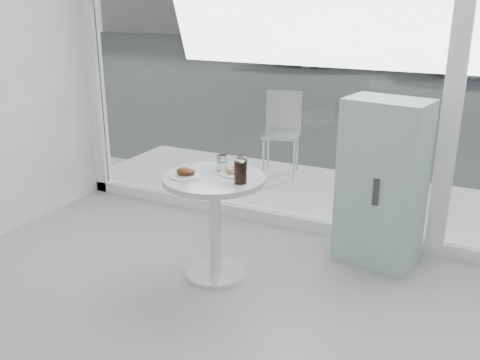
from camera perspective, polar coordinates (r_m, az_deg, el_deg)
The scene contains 12 objects.
storefront at distance 4.33m, azimuth 11.32°, elevation 15.47°, with size 5.00×0.14×3.00m.
main_table at distance 3.79m, azimuth -2.74°, elevation -2.74°, with size 0.72×0.72×0.77m.
patio_deck at distance 5.47m, azimuth 11.67°, elevation -2.02°, with size 5.60×1.60×0.05m, color beige.
street at distance 17.33m, azimuth 22.43°, elevation 11.17°, with size 40.00×24.00×0.00m, color #333333.
mint_cabinet at distance 4.11m, azimuth 14.90°, elevation -0.37°, with size 0.64×0.48×1.27m.
patio_chair at distance 5.98m, azimuth 4.54°, elevation 5.60°, with size 0.48×0.48×0.92m.
car_white at distance 16.27m, azimuth 12.12°, elevation 14.53°, with size 1.86×4.62×1.57m, color silver.
plate_fritter at distance 3.70m, azimuth -5.82°, elevation 0.70°, with size 0.21×0.21×0.07m.
plate_donut at distance 3.75m, azimuth -0.55°, elevation 0.94°, with size 0.22×0.22×0.05m.
water_tumbler_a at distance 3.82m, azimuth -1.96°, elevation 1.76°, with size 0.07×0.07×0.11m.
water_tumbler_b at distance 3.83m, azimuth 0.26°, elevation 1.79°, with size 0.07×0.07×0.11m.
cola_glass at distance 3.55m, azimuth 0.04°, elevation 0.89°, with size 0.09×0.09×0.16m.
Camera 1 is at (1.21, -1.17, 1.96)m, focal length 40.00 mm.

